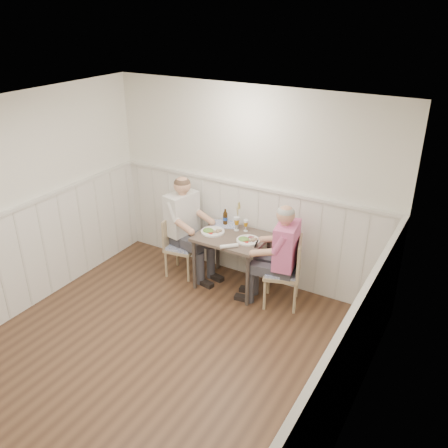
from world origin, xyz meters
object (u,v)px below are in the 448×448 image
at_px(dining_table, 232,243).
at_px(man_in_pink, 282,264).
at_px(beer_bottle, 225,218).
at_px(chair_right, 287,270).
at_px(grass_vase, 237,215).
at_px(chair_left, 178,244).
at_px(diner_cream, 185,233).

height_order(dining_table, man_in_pink, man_in_pink).
bearing_deg(beer_bottle, man_in_pink, -17.63).
xyz_separation_m(dining_table, chair_right, (0.79, -0.03, -0.15)).
bearing_deg(grass_vase, man_in_pink, -20.82).
height_order(dining_table, chair_left, chair_left).
relative_size(dining_table, beer_bottle, 3.98).
relative_size(chair_left, beer_bottle, 3.75).
bearing_deg(chair_right, beer_bottle, 164.90).
relative_size(dining_table, chair_right, 0.97).
distance_m(beer_bottle, grass_vase, 0.20).
bearing_deg(beer_bottle, chair_right, -15.10).
relative_size(chair_right, grass_vase, 2.31).
distance_m(dining_table, grass_vase, 0.38).
bearing_deg(dining_table, chair_left, -174.58).
distance_m(chair_right, diner_cream, 1.55).
relative_size(chair_left, diner_cream, 0.58).
height_order(beer_bottle, grass_vase, grass_vase).
height_order(diner_cream, grass_vase, diner_cream).
xyz_separation_m(chair_right, chair_left, (-1.59, -0.05, -0.04)).
xyz_separation_m(chair_right, grass_vase, (-0.86, 0.27, 0.43)).
xyz_separation_m(dining_table, grass_vase, (-0.06, 0.25, 0.28)).
height_order(chair_left, beer_bottle, beer_bottle).
xyz_separation_m(dining_table, chair_left, (-0.80, -0.08, -0.19)).
xyz_separation_m(dining_table, man_in_pink, (0.73, -0.06, -0.07)).
relative_size(beer_bottle, grass_vase, 0.57).
bearing_deg(man_in_pink, dining_table, 175.62).
relative_size(dining_table, grass_vase, 2.25).
bearing_deg(beer_bottle, dining_table, -46.05).
distance_m(diner_cream, grass_vase, 0.80).
bearing_deg(dining_table, beer_bottle, 133.95).
relative_size(dining_table, man_in_pink, 0.65).
bearing_deg(chair_left, beer_bottle, 30.85).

